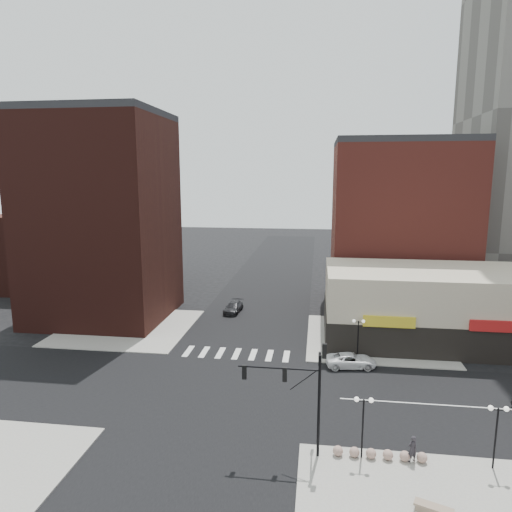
# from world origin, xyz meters

# --- Properties ---
(ground) EXTENTS (240.00, 240.00, 0.00)m
(ground) POSITION_xyz_m (0.00, 0.00, 0.00)
(ground) COLOR black
(ground) RESTS_ON ground
(road_ew) EXTENTS (200.00, 14.00, 0.02)m
(road_ew) POSITION_xyz_m (0.00, 0.00, 0.01)
(road_ew) COLOR black
(road_ew) RESTS_ON ground
(road_ns) EXTENTS (14.00, 200.00, 0.02)m
(road_ns) POSITION_xyz_m (0.00, 0.00, 0.01)
(road_ns) COLOR black
(road_ns) RESTS_ON ground
(sidewalk_nw) EXTENTS (15.00, 15.00, 0.12)m
(sidewalk_nw) POSITION_xyz_m (-14.50, 14.50, 0.06)
(sidewalk_nw) COLOR gray
(sidewalk_nw) RESTS_ON ground
(sidewalk_ne) EXTENTS (15.00, 15.00, 0.12)m
(sidewalk_ne) POSITION_xyz_m (14.50, 14.50, 0.06)
(sidewalk_ne) COLOR gray
(sidewalk_ne) RESTS_ON ground
(building_nw) EXTENTS (16.00, 15.00, 25.00)m
(building_nw) POSITION_xyz_m (-19.00, 18.50, 12.50)
(building_nw) COLOR #371511
(building_nw) RESTS_ON ground
(building_nw_low) EXTENTS (20.00, 18.00, 12.00)m
(building_nw_low) POSITION_xyz_m (-32.00, 34.00, 6.00)
(building_nw_low) COLOR #371511
(building_nw_low) RESTS_ON ground
(building_ne_midrise) EXTENTS (18.00, 15.00, 22.00)m
(building_ne_midrise) POSITION_xyz_m (19.00, 29.50, 11.00)
(building_ne_midrise) COLOR maroon
(building_ne_midrise) RESTS_ON ground
(building_ne_row) EXTENTS (24.20, 12.20, 8.00)m
(building_ne_row) POSITION_xyz_m (21.00, 15.00, 3.30)
(building_ne_row) COLOR #B9AF93
(building_ne_row) RESTS_ON ground
(traffic_signal) EXTENTS (5.59, 3.09, 7.77)m
(traffic_signal) POSITION_xyz_m (7.24, -7.83, 4.96)
(traffic_signal) COLOR black
(traffic_signal) RESTS_ON ground
(street_lamp_se_a) EXTENTS (1.22, 0.32, 4.16)m
(street_lamp_se_a) POSITION_xyz_m (11.00, -8.00, 3.29)
(street_lamp_se_a) COLOR black
(street_lamp_se_a) RESTS_ON sidewalk_se
(street_lamp_se_b) EXTENTS (1.22, 0.32, 4.16)m
(street_lamp_se_b) POSITION_xyz_m (19.00, -8.00, 3.29)
(street_lamp_se_b) COLOR black
(street_lamp_se_b) RESTS_ON sidewalk_se
(street_lamp_ne) EXTENTS (1.22, 0.32, 4.16)m
(street_lamp_ne) POSITION_xyz_m (12.00, 8.00, 3.29)
(street_lamp_ne) COLOR black
(street_lamp_ne) RESTS_ON sidewalk_ne
(bollard_row) EXTENTS (5.90, 0.65, 0.65)m
(bollard_row) POSITION_xyz_m (12.12, -8.00, 0.45)
(bollard_row) COLOR #A27F70
(bollard_row) RESTS_ON sidewalk_se
(white_suv) EXTENTS (5.03, 2.82, 1.33)m
(white_suv) POSITION_xyz_m (11.30, 6.50, 0.66)
(white_suv) COLOR white
(white_suv) RESTS_ON ground
(dark_sedan_north) EXTENTS (2.31, 4.81, 1.35)m
(dark_sedan_north) POSITION_xyz_m (-3.06, 22.31, 0.68)
(dark_sedan_north) COLOR black
(dark_sedan_north) RESTS_ON ground
(pedestrian) EXTENTS (0.77, 0.68, 1.76)m
(pedestrian) POSITION_xyz_m (14.13, -8.00, 1.00)
(pedestrian) COLOR #262329
(pedestrian) RESTS_ON sidewalk_se
(stone_bench) EXTENTS (2.09, 1.30, 0.47)m
(stone_bench) POSITION_xyz_m (14.39, -12.56, 0.37)
(stone_bench) COLOR gray
(stone_bench) RESTS_ON sidewalk_se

